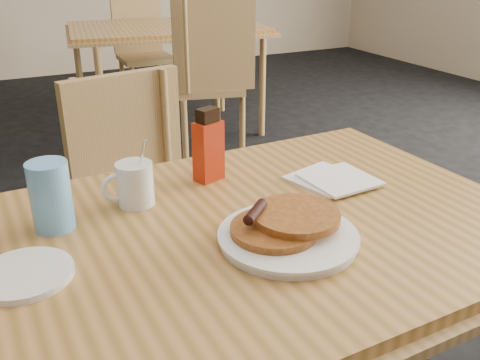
# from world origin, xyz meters

# --- Properties ---
(main_table) EXTENTS (1.20, 0.83, 0.75)m
(main_table) POSITION_xyz_m (-0.07, -0.01, 0.71)
(main_table) COLOR #AE763D
(main_table) RESTS_ON floor
(neighbor_table) EXTENTS (1.42, 1.07, 0.75)m
(neighbor_table) POSITION_xyz_m (0.72, 2.70, 0.71)
(neighbor_table) COLOR #AE763D
(neighbor_table) RESTS_ON floor
(chair_main_far) EXTENTS (0.47, 0.48, 0.88)m
(chair_main_far) POSITION_xyz_m (-0.08, 0.73, 0.52)
(chair_main_far) COLOR tan
(chair_main_far) RESTS_ON floor
(chair_neighbor_far) EXTENTS (0.41, 0.41, 0.87)m
(chair_neighbor_far) POSITION_xyz_m (0.74, 3.41, 0.52)
(chair_neighbor_far) COLOR tan
(chair_neighbor_far) RESTS_ON floor
(chair_neighbor_near) EXTENTS (0.55, 0.55, 0.99)m
(chair_neighbor_near) POSITION_xyz_m (0.70, 1.98, 0.59)
(chair_neighbor_near) COLOR tan
(chair_neighbor_near) RESTS_ON floor
(pancake_plate) EXTENTS (0.26, 0.26, 0.07)m
(pancake_plate) POSITION_xyz_m (-0.02, -0.09, 0.77)
(pancake_plate) COLOR silver
(pancake_plate) RESTS_ON main_table
(coffee_mug) EXTENTS (0.11, 0.08, 0.14)m
(coffee_mug) POSITION_xyz_m (-0.23, 0.18, 0.80)
(coffee_mug) COLOR silver
(coffee_mug) RESTS_ON main_table
(syrup_bottle) EXTENTS (0.07, 0.06, 0.17)m
(syrup_bottle) POSITION_xyz_m (-0.04, 0.23, 0.83)
(syrup_bottle) COLOR maroon
(syrup_bottle) RESTS_ON main_table
(napkin_stack) EXTENTS (0.18, 0.19, 0.01)m
(napkin_stack) POSITION_xyz_m (0.21, 0.09, 0.76)
(napkin_stack) COLOR white
(napkin_stack) RESTS_ON main_table
(blue_tumbler) EXTENTS (0.08, 0.08, 0.13)m
(blue_tumbler) POSITION_xyz_m (-0.39, 0.15, 0.82)
(blue_tumbler) COLOR #5FA3E0
(blue_tumbler) RESTS_ON main_table
(side_saucer) EXTENTS (0.19, 0.19, 0.01)m
(side_saucer) POSITION_xyz_m (-0.47, -0.01, 0.76)
(side_saucer) COLOR silver
(side_saucer) RESTS_ON main_table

